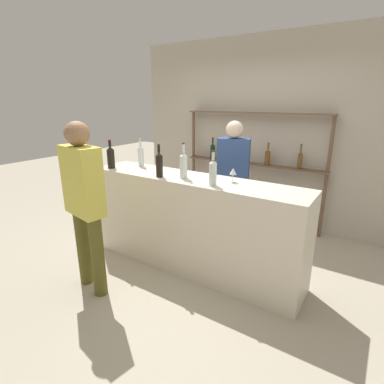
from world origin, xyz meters
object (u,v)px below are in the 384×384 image
object	(u,v)px
counter_bottle_0	(213,172)
server_behind_counter	(233,173)
counter_bottle_3	(183,165)
customer_left	(84,197)
wine_glass	(233,172)
counter_bottle_2	(159,164)
counter_bottle_4	(141,155)
counter_bottle_1	(111,157)

from	to	relation	value
counter_bottle_0	server_behind_counter	distance (m)	1.03
counter_bottle_3	customer_left	size ratio (longest dim) A/B	0.22
counter_bottle_3	wine_glass	xyz separation A→B (m)	(0.51, 0.14, -0.04)
counter_bottle_2	counter_bottle_4	world-z (taller)	counter_bottle_2
counter_bottle_3	wine_glass	world-z (taller)	counter_bottle_3
counter_bottle_1	customer_left	bearing A→B (deg)	-59.40
counter_bottle_0	wine_glass	distance (m)	0.25
counter_bottle_0	counter_bottle_4	size ratio (longest dim) A/B	0.99
counter_bottle_2	counter_bottle_3	distance (m)	0.27
wine_glass	server_behind_counter	size ratio (longest dim) A/B	0.09
server_behind_counter	counter_bottle_1	bearing A→B (deg)	-67.63
counter_bottle_4	server_behind_counter	xyz separation A→B (m)	(0.95, 0.69, -0.25)
counter_bottle_0	counter_bottle_2	xyz separation A→B (m)	(-0.65, -0.02, 0.01)
counter_bottle_4	counter_bottle_1	bearing A→B (deg)	-128.13
counter_bottle_2	wine_glass	size ratio (longest dim) A/B	2.43
counter_bottle_2	counter_bottle_3	size ratio (longest dim) A/B	0.95
counter_bottle_2	counter_bottle_3	world-z (taller)	counter_bottle_3
counter_bottle_2	wine_glass	distance (m)	0.80
counter_bottle_3	counter_bottle_1	bearing A→B (deg)	-175.07
counter_bottle_3	counter_bottle_4	world-z (taller)	counter_bottle_3
counter_bottle_4	server_behind_counter	size ratio (longest dim) A/B	0.21
counter_bottle_1	counter_bottle_3	xyz separation A→B (m)	(1.02, 0.09, 0.01)
customer_left	counter_bottle_0	bearing A→B (deg)	-41.31
wine_glass	counter_bottle_0	bearing A→B (deg)	-116.52
counter_bottle_2	counter_bottle_0	bearing A→B (deg)	1.94
counter_bottle_2	wine_glass	xyz separation A→B (m)	(0.76, 0.24, -0.03)
counter_bottle_3	customer_left	bearing A→B (deg)	-123.72
counter_bottle_1	customer_left	xyz separation A→B (m)	(0.45, -0.76, -0.22)
counter_bottle_4	wine_glass	bearing A→B (deg)	-2.57
server_behind_counter	wine_glass	bearing A→B (deg)	8.26
counter_bottle_0	customer_left	xyz separation A→B (m)	(-0.97, -0.77, -0.22)
counter_bottle_3	customer_left	world-z (taller)	customer_left
counter_bottle_2	server_behind_counter	size ratio (longest dim) A/B	0.22
counter_bottle_0	server_behind_counter	bearing A→B (deg)	104.33
counter_bottle_1	counter_bottle_4	world-z (taller)	counter_bottle_1
counter_bottle_4	customer_left	size ratio (longest dim) A/B	0.20
counter_bottle_3	wine_glass	distance (m)	0.53
counter_bottle_1	server_behind_counter	bearing A→B (deg)	39.67
counter_bottle_0	counter_bottle_4	bearing A→B (deg)	166.88
counter_bottle_0	wine_glass	bearing A→B (deg)	63.48
counter_bottle_1	counter_bottle_3	bearing A→B (deg)	4.93
counter_bottle_2	customer_left	size ratio (longest dim) A/B	0.21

